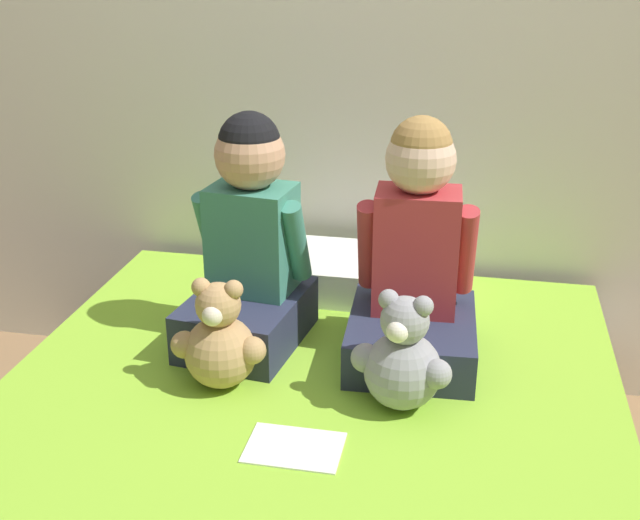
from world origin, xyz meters
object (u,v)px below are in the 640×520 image
Objects in this scene: bed at (292,504)px; sign_card at (294,448)px; child_on_right at (415,263)px; child_on_left at (250,246)px; pillow_at_headboard at (348,273)px; teddy_bear_held_by_left_child at (220,342)px; teddy_bear_held_by_right_child at (403,360)px.

sign_card is (0.02, -0.07, 0.21)m from bed.
child_on_right is (0.23, 0.42, 0.47)m from bed.
child_on_right reaches higher than bed.
child_on_left is 0.60m from sign_card.
bed is 3.39× the size of pillow_at_headboard.
pillow_at_headboard is at bearing 90.00° from bed.
child_on_right is 0.47m from pillow_at_headboard.
bed is 9.27× the size of sign_card.
bed is 0.83m from pillow_at_headboard.
sign_card is at bearing -45.11° from teddy_bear_held_by_left_child.
child_on_left is 2.14× the size of teddy_bear_held_by_right_child.
child_on_left is at bearing 116.33° from bed.
pillow_at_headboard reaches higher than bed.
child_on_left reaches higher than bed.
child_on_left is (-0.21, 0.42, 0.48)m from bed.
child_on_left is 0.44m from child_on_right.
child_on_right is at bearing 103.86° from teddy_bear_held_by_right_child.
teddy_bear_held_by_left_child is (-0.00, -0.26, -0.15)m from child_on_left.
teddy_bear_held_by_right_child is (0.00, -0.27, -0.13)m from child_on_right.
bed is at bearing 110.03° from sign_card.
teddy_bear_held_by_right_child is at bearing 46.22° from sign_card.
child_on_right is 0.59m from sign_card.
bed is 6.64× the size of teddy_bear_held_by_right_child.
teddy_bear_held_by_left_child is at bearing -152.24° from child_on_right.
pillow_at_headboard is 2.74× the size of sign_card.
teddy_bear_held_by_right_child is at bearing -69.58° from pillow_at_headboard.
child_on_left is at bearing 87.36° from teddy_bear_held_by_left_child.
child_on_right is at bearing 61.07° from bed.
bed is 3.07× the size of child_on_right.
pillow_at_headboard is (0.00, 0.78, 0.27)m from bed.
teddy_bear_held_by_left_child is 0.97× the size of teddy_bear_held_by_right_child.
child_on_right is 1.10× the size of pillow_at_headboard.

